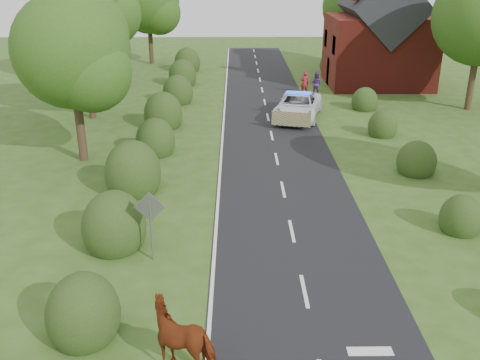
{
  "coord_description": "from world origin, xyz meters",
  "views": [
    {
      "loc": [
        -2.14,
        -14.09,
        9.59
      ],
      "look_at": [
        -1.96,
        6.02,
        1.3
      ],
      "focal_mm": 40.0,
      "sensor_mm": 36.0,
      "label": 1
    }
  ],
  "objects_px": {
    "pedestrian_red": "(305,83)",
    "pedestrian_purple": "(316,84)",
    "cow": "(185,339)",
    "police_van": "(298,106)",
    "road_sign": "(150,216)"
  },
  "relations": [
    {
      "from": "pedestrian_red",
      "to": "pedestrian_purple",
      "type": "bearing_deg",
      "value": 162.91
    },
    {
      "from": "cow",
      "to": "police_van",
      "type": "xyz_separation_m",
      "value": [
        5.35,
        23.04,
        0.03
      ]
    },
    {
      "from": "road_sign",
      "to": "cow",
      "type": "xyz_separation_m",
      "value": [
        1.58,
        -5.19,
        -0.89
      ]
    },
    {
      "from": "road_sign",
      "to": "cow",
      "type": "bearing_deg",
      "value": -73.06
    },
    {
      "from": "police_van",
      "to": "pedestrian_red",
      "type": "xyz_separation_m",
      "value": [
        1.24,
        6.71,
        0.08
      ]
    },
    {
      "from": "road_sign",
      "to": "cow",
      "type": "distance_m",
      "value": 5.49
    },
    {
      "from": "police_van",
      "to": "pedestrian_red",
      "type": "relative_size",
      "value": 3.54
    },
    {
      "from": "pedestrian_red",
      "to": "cow",
      "type": "bearing_deg",
      "value": 77.44
    },
    {
      "from": "road_sign",
      "to": "police_van",
      "type": "distance_m",
      "value": 19.17
    },
    {
      "from": "cow",
      "to": "pedestrian_red",
      "type": "relative_size",
      "value": 1.23
    },
    {
      "from": "road_sign",
      "to": "police_van",
      "type": "relative_size",
      "value": 0.41
    },
    {
      "from": "cow",
      "to": "pedestrian_purple",
      "type": "height_order",
      "value": "pedestrian_purple"
    },
    {
      "from": "road_sign",
      "to": "police_van",
      "type": "height_order",
      "value": "road_sign"
    },
    {
      "from": "road_sign",
      "to": "pedestrian_purple",
      "type": "distance_m",
      "value": 25.93
    },
    {
      "from": "road_sign",
      "to": "police_van",
      "type": "bearing_deg",
      "value": 68.77
    }
  ]
}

